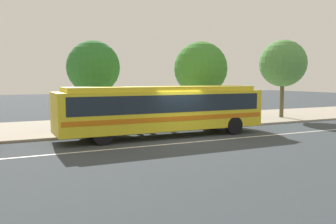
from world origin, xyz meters
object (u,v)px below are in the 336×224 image
object	(u,v)px
pedestrian_standing_by_tree	(143,112)
street_tree_mid_block	(201,69)
transit_bus	(163,107)
street_tree_near_stop	(93,68)
pedestrian_waiting_near_sign	(166,112)
pedestrian_walking_along_curb	(131,112)
bus_stop_sign	(205,101)
street_tree_far_end	(283,64)

from	to	relation	value
pedestrian_standing_by_tree	street_tree_mid_block	xyz separation A→B (m)	(4.82, 1.33, 2.68)
transit_bus	street_tree_near_stop	xyz separation A→B (m)	(-2.58, 4.66, 2.21)
pedestrian_waiting_near_sign	pedestrian_walking_along_curb	bearing A→B (deg)	159.68
pedestrian_standing_by_tree	street_tree_mid_block	bearing A→B (deg)	15.41
transit_bus	pedestrian_waiting_near_sign	distance (m)	2.61
transit_bus	bus_stop_sign	xyz separation A→B (m)	(3.82, 2.04, 0.10)
pedestrian_waiting_near_sign	pedestrian_standing_by_tree	bearing A→B (deg)	157.88
street_tree_near_stop	street_tree_far_end	bearing A→B (deg)	-3.76
pedestrian_walking_along_curb	street_tree_mid_block	xyz separation A→B (m)	(5.54, 1.11, 2.71)
transit_bus	pedestrian_walking_along_curb	distance (m)	3.14
street_tree_near_stop	street_tree_far_end	xyz separation A→B (m)	(14.41, -0.95, 0.48)
transit_bus	street_tree_near_stop	bearing A→B (deg)	118.94
transit_bus	street_tree_near_stop	distance (m)	5.77
pedestrian_standing_by_tree	street_tree_far_end	world-z (taller)	street_tree_far_end
pedestrian_walking_along_curb	pedestrian_standing_by_tree	xyz separation A→B (m)	(0.72, -0.22, 0.03)
street_tree_near_stop	street_tree_far_end	world-z (taller)	street_tree_far_end
bus_stop_sign	street_tree_far_end	world-z (taller)	street_tree_far_end
pedestrian_waiting_near_sign	pedestrian_standing_by_tree	distance (m)	1.38
transit_bus	street_tree_mid_block	world-z (taller)	street_tree_mid_block
pedestrian_walking_along_curb	pedestrian_standing_by_tree	size ratio (longest dim) A/B	0.97
pedestrian_standing_by_tree	pedestrian_walking_along_curb	bearing A→B (deg)	162.97
transit_bus	street_tree_far_end	world-z (taller)	street_tree_far_end
pedestrian_waiting_near_sign	pedestrian_walking_along_curb	world-z (taller)	pedestrian_waiting_near_sign
pedestrian_walking_along_curb	street_tree_far_end	world-z (taller)	street_tree_far_end
transit_bus	pedestrian_waiting_near_sign	world-z (taller)	transit_bus
street_tree_far_end	transit_bus	bearing A→B (deg)	-162.57
pedestrian_walking_along_curb	bus_stop_sign	distance (m)	4.74
bus_stop_sign	pedestrian_walking_along_curb	bearing A→B (deg)	168.12
pedestrian_walking_along_curb	pedestrian_standing_by_tree	bearing A→B (deg)	-17.03
pedestrian_standing_by_tree	pedestrian_waiting_near_sign	bearing A→B (deg)	-22.12
pedestrian_waiting_near_sign	bus_stop_sign	distance (m)	2.67
pedestrian_walking_along_curb	pedestrian_standing_by_tree	distance (m)	0.75
pedestrian_walking_along_curb	pedestrian_standing_by_tree	world-z (taller)	pedestrian_standing_by_tree
pedestrian_waiting_near_sign	street_tree_near_stop	world-z (taller)	street_tree_near_stop
pedestrian_standing_by_tree	street_tree_mid_block	world-z (taller)	street_tree_mid_block
pedestrian_waiting_near_sign	pedestrian_standing_by_tree	size ratio (longest dim) A/B	0.99
transit_bus	pedestrian_standing_by_tree	size ratio (longest dim) A/B	6.66
bus_stop_sign	pedestrian_standing_by_tree	bearing A→B (deg)	169.09
pedestrian_standing_by_tree	street_tree_mid_block	size ratio (longest dim) A/B	0.31
pedestrian_standing_by_tree	bus_stop_sign	world-z (taller)	bus_stop_sign
transit_bus	bus_stop_sign	world-z (taller)	transit_bus
bus_stop_sign	street_tree_mid_block	size ratio (longest dim) A/B	0.43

